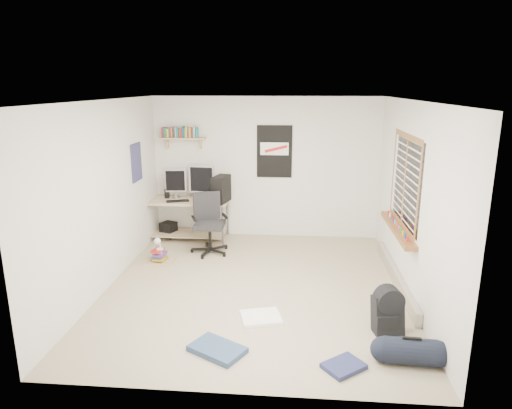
# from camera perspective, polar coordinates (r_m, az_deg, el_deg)

# --- Properties ---
(floor) EXTENTS (4.00, 4.50, 0.01)m
(floor) POSITION_cam_1_polar(r_m,az_deg,el_deg) (6.36, -0.14, -10.28)
(floor) COLOR gray
(floor) RESTS_ON ground
(ceiling) EXTENTS (4.00, 4.50, 0.01)m
(ceiling) POSITION_cam_1_polar(r_m,az_deg,el_deg) (5.77, -0.16, 12.94)
(ceiling) COLOR white
(ceiling) RESTS_ON ground
(back_wall) EXTENTS (4.00, 0.01, 2.50)m
(back_wall) POSITION_cam_1_polar(r_m,az_deg,el_deg) (8.14, 1.25, 4.58)
(back_wall) COLOR silver
(back_wall) RESTS_ON ground
(left_wall) EXTENTS (0.01, 4.50, 2.50)m
(left_wall) POSITION_cam_1_polar(r_m,az_deg,el_deg) (6.43, -18.25, 1.08)
(left_wall) COLOR silver
(left_wall) RESTS_ON ground
(right_wall) EXTENTS (0.01, 4.50, 2.50)m
(right_wall) POSITION_cam_1_polar(r_m,az_deg,el_deg) (6.11, 18.94, 0.32)
(right_wall) COLOR silver
(right_wall) RESTS_ON ground
(desk) EXTENTS (1.71, 1.08, 0.72)m
(desk) POSITION_cam_1_polar(r_m,az_deg,el_deg) (8.26, -8.90, -1.77)
(desk) COLOR #BEB584
(desk) RESTS_ON floor
(monitor_left) EXTENTS (0.38, 0.14, 0.41)m
(monitor_left) POSITION_cam_1_polar(r_m,az_deg,el_deg) (8.21, -9.95, 2.14)
(monitor_left) COLOR #B9BABF
(monitor_left) RESTS_ON desk
(monitor_right) EXTENTS (0.45, 0.16, 0.49)m
(monitor_right) POSITION_cam_1_polar(r_m,az_deg,el_deg) (8.05, -6.81, 2.31)
(monitor_right) COLOR #A6A6AB
(monitor_right) RESTS_ON desk
(pc_tower) EXTENTS (0.30, 0.47, 0.46)m
(pc_tower) POSITION_cam_1_polar(r_m,az_deg,el_deg) (7.84, -4.38, 1.93)
(pc_tower) COLOR black
(pc_tower) RESTS_ON desk
(keyboard) EXTENTS (0.41, 0.25, 0.02)m
(keyboard) POSITION_cam_1_polar(r_m,az_deg,el_deg) (8.02, -9.76, 0.42)
(keyboard) COLOR black
(keyboard) RESTS_ON desk
(speaker_left) EXTENTS (0.09, 0.09, 0.16)m
(speaker_left) POSITION_cam_1_polar(r_m,az_deg,el_deg) (8.28, -11.06, 1.33)
(speaker_left) COLOR black
(speaker_left) RESTS_ON desk
(speaker_right) EXTENTS (0.09, 0.09, 0.16)m
(speaker_right) POSITION_cam_1_polar(r_m,az_deg,el_deg) (7.77, -6.19, 0.63)
(speaker_right) COLOR black
(speaker_right) RESTS_ON desk
(office_chair) EXTENTS (0.84, 0.84, 0.99)m
(office_chair) POSITION_cam_1_polar(r_m,az_deg,el_deg) (7.46, -5.81, -2.46)
(office_chair) COLOR black
(office_chair) RESTS_ON floor
(wall_shelf) EXTENTS (0.80, 0.22, 0.24)m
(wall_shelf) POSITION_cam_1_polar(r_m,az_deg,el_deg) (8.17, -9.09, 8.19)
(wall_shelf) COLOR tan
(wall_shelf) RESTS_ON back_wall
(poster_back_wall) EXTENTS (0.62, 0.03, 0.92)m
(poster_back_wall) POSITION_cam_1_polar(r_m,az_deg,el_deg) (8.06, 2.32, 6.63)
(poster_back_wall) COLOR black
(poster_back_wall) RESTS_ON back_wall
(poster_left_wall) EXTENTS (0.02, 0.42, 0.60)m
(poster_left_wall) POSITION_cam_1_polar(r_m,az_deg,el_deg) (7.47, -14.72, 5.12)
(poster_left_wall) COLOR navy
(poster_left_wall) RESTS_ON left_wall
(window) EXTENTS (0.10, 1.50, 1.26)m
(window) POSITION_cam_1_polar(r_m,az_deg,el_deg) (6.34, 17.98, 2.76)
(window) COLOR brown
(window) RESTS_ON right_wall
(baseboard_heater) EXTENTS (0.08, 2.50, 0.18)m
(baseboard_heater) POSITION_cam_1_polar(r_m,az_deg,el_deg) (6.74, 17.10, -8.63)
(baseboard_heater) COLOR #B7B2A8
(baseboard_heater) RESTS_ON floor
(backpack) EXTENTS (0.37, 0.32, 0.43)m
(backpack) POSITION_cam_1_polar(r_m,az_deg,el_deg) (5.44, 16.12, -13.11)
(backpack) COLOR black
(backpack) RESTS_ON floor
(duffel_bag) EXTENTS (0.28, 0.28, 0.53)m
(duffel_bag) POSITION_cam_1_polar(r_m,az_deg,el_deg) (4.97, 18.77, -16.95)
(duffel_bag) COLOR black
(duffel_bag) RESTS_ON floor
(tshirt) EXTENTS (0.54, 0.49, 0.04)m
(tshirt) POSITION_cam_1_polar(r_m,az_deg,el_deg) (5.56, 0.62, -13.92)
(tshirt) COLOR white
(tshirt) RESTS_ON floor
(jeans_a) EXTENTS (0.66, 0.58, 0.06)m
(jeans_a) POSITION_cam_1_polar(r_m,az_deg,el_deg) (4.98, -4.86, -17.59)
(jeans_a) COLOR navy
(jeans_a) RESTS_ON floor
(jeans_b) EXTENTS (0.47, 0.46, 0.05)m
(jeans_b) POSITION_cam_1_polar(r_m,az_deg,el_deg) (4.80, 10.91, -19.22)
(jeans_b) COLOR #22284F
(jeans_b) RESTS_ON floor
(book_stack) EXTENTS (0.49, 0.45, 0.27)m
(book_stack) POSITION_cam_1_polar(r_m,az_deg,el_deg) (7.32, -12.00, -5.86)
(book_stack) COLOR olive
(book_stack) RESTS_ON floor
(desk_lamp) EXTENTS (0.18, 0.22, 0.19)m
(desk_lamp) POSITION_cam_1_polar(r_m,az_deg,el_deg) (7.22, -11.99, -4.22)
(desk_lamp) COLOR white
(desk_lamp) RESTS_ON book_stack
(subwoofer) EXTENTS (0.32, 0.32, 0.27)m
(subwoofer) POSITION_cam_1_polar(r_m,az_deg,el_deg) (8.44, -10.88, -3.09)
(subwoofer) COLOR black
(subwoofer) RESTS_ON floor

